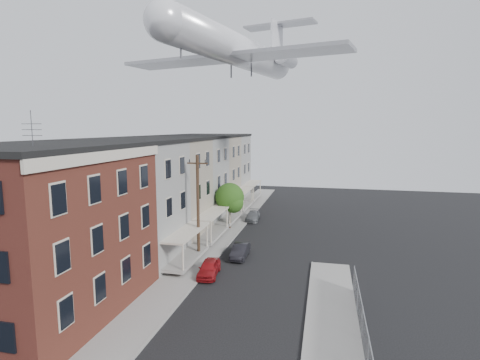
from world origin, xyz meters
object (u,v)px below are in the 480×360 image
object	(u,v)px
utility_pole	(198,206)
airplane	(240,51)
car_near	(209,268)
car_far	(253,216)
street_tree	(231,199)
car_mid	(240,251)

from	to	relation	value
utility_pole	airplane	distance (m)	17.96
utility_pole	car_near	distance (m)	5.68
airplane	car_far	bearing A→B (deg)	79.17
airplane	street_tree	bearing A→B (deg)	-154.22
utility_pole	street_tree	world-z (taller)	utility_pole
street_tree	car_mid	bearing A→B (deg)	-70.66
utility_pole	car_mid	size ratio (longest dim) A/B	2.54
utility_pole	car_mid	xyz separation A→B (m)	(3.43, 1.09, -4.09)
utility_pole	car_near	size ratio (longest dim) A/B	2.56
street_tree	airplane	world-z (taller)	airplane
car_near	street_tree	bearing A→B (deg)	91.17
street_tree	car_far	bearing A→B (deg)	69.22
utility_pole	car_near	world-z (taller)	utility_pole
car_near	car_far	world-z (taller)	car_near
car_near	car_far	bearing A→B (deg)	84.02
car_far	airplane	size ratio (longest dim) A/B	0.14
car_mid	airplane	size ratio (longest dim) A/B	0.13
car_far	street_tree	bearing A→B (deg)	-115.03
car_near	airplane	size ratio (longest dim) A/B	0.13
car_near	airplane	world-z (taller)	airplane
car_near	airplane	xyz separation A→B (m)	(-0.76, 13.77, 18.69)
utility_pole	car_far	size ratio (longest dim) A/B	2.35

